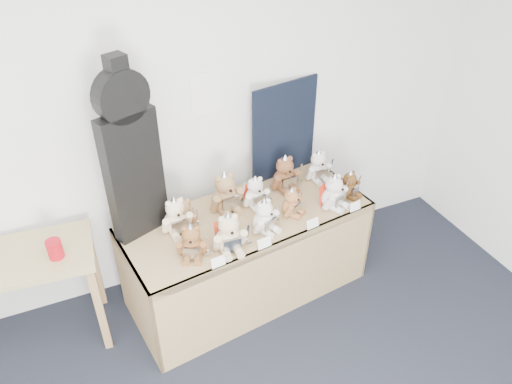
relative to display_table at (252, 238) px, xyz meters
name	(u,v)px	position (x,y,z in m)	size (l,w,h in m)	color
room_shell	(206,94)	(-0.11, 0.52, 0.91)	(6.00, 6.00, 6.00)	white
display_table	(252,238)	(0.00, 0.00, 0.00)	(1.82, 0.95, 0.73)	#9A794E
side_table	(21,272)	(-1.50, 0.22, 0.07)	(0.96, 0.58, 0.76)	#997D52
guitar_case	(131,154)	(-0.71, 0.21, 0.75)	(0.38, 0.23, 1.21)	black
navy_board	(284,130)	(0.46, 0.46, 0.54)	(0.57, 0.02, 0.76)	black
red_cup	(55,249)	(-1.26, 0.12, 0.26)	(0.09, 0.09, 0.13)	#AF0B17
teddy_front_far_left	(192,243)	(-0.48, -0.17, 0.26)	(0.21, 0.21, 0.27)	brown
teddy_front_left	(229,234)	(-0.25, -0.21, 0.28)	(0.25, 0.21, 0.31)	beige
teddy_front_centre	(265,217)	(0.04, -0.12, 0.26)	(0.23, 0.21, 0.27)	silver
teddy_front_right	(292,203)	(0.29, -0.03, 0.25)	(0.19, 0.19, 0.23)	#A3693D
teddy_front_far_right	(334,193)	(0.60, -0.07, 0.27)	(0.24, 0.23, 0.29)	silver
teddy_front_end	(350,186)	(0.77, -0.01, 0.25)	(0.19, 0.18, 0.23)	brown
teddy_back_left	(176,217)	(-0.50, 0.11, 0.27)	(0.24, 0.19, 0.29)	beige
teddy_back_centre_left	(226,194)	(-0.11, 0.20, 0.29)	(0.28, 0.24, 0.34)	#9D764E
teddy_back_centre_right	(256,193)	(0.10, 0.16, 0.26)	(0.22, 0.18, 0.26)	white
teddy_back_right	(285,175)	(0.38, 0.27, 0.28)	(0.25, 0.21, 0.30)	brown
teddy_back_end	(318,167)	(0.67, 0.28, 0.26)	(0.22, 0.17, 0.27)	silver
teddy_back_far_left	(183,214)	(-0.44, 0.14, 0.26)	(0.21, 0.20, 0.26)	#936A44
entry_card_a	(218,262)	(-0.37, -0.33, 0.19)	(0.09, 0.00, 0.07)	white
entry_card_b	(264,243)	(-0.04, -0.28, 0.19)	(0.10, 0.00, 0.07)	white
entry_card_c	(313,223)	(0.34, -0.23, 0.19)	(0.09, 0.00, 0.07)	white
entry_card_d	(355,206)	(0.71, -0.18, 0.19)	(0.09, 0.00, 0.07)	white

